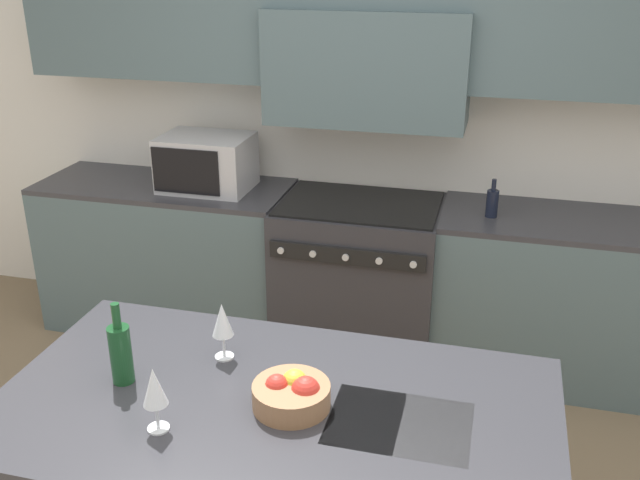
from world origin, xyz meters
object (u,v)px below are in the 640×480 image
object	(u,v)px
wine_glass_near	(154,389)
fruit_bowl	(292,393)
microwave	(206,163)
wine_bottle	(121,352)
range_stove	(358,278)
oil_bottle_on_counter	(492,203)
wine_glass_far	(222,321)

from	to	relation	value
wine_glass_near	fruit_bowl	distance (m)	0.43
microwave	wine_bottle	distance (m)	1.93
microwave	range_stove	bearing A→B (deg)	-1.17
wine_bottle	wine_glass_near	bearing A→B (deg)	-41.99
wine_bottle	oil_bottle_on_counter	world-z (taller)	wine_bottle
wine_glass_far	fruit_bowl	distance (m)	0.40
range_stove	fruit_bowl	bearing A→B (deg)	-85.11
range_stove	wine_glass_near	bearing A→B (deg)	-95.69
range_stove	wine_glass_near	xyz separation A→B (m)	(-0.21, -2.06, 0.58)
range_stove	fruit_bowl	distance (m)	1.91
fruit_bowl	oil_bottle_on_counter	distance (m)	1.89
microwave	oil_bottle_on_counter	distance (m)	1.63
wine_glass_near	wine_bottle	bearing A→B (deg)	138.01
oil_bottle_on_counter	wine_bottle	bearing A→B (deg)	-122.33
fruit_bowl	wine_glass_far	bearing A→B (deg)	145.99
microwave	oil_bottle_on_counter	world-z (taller)	microwave
range_stove	wine_glass_near	distance (m)	2.15
microwave	wine_glass_near	size ratio (longest dim) A/B	2.36
wine_glass_near	fruit_bowl	xyz separation A→B (m)	(0.36, 0.22, -0.10)
range_stove	wine_glass_far	size ratio (longest dim) A/B	4.32
microwave	wine_bottle	bearing A→B (deg)	-75.64
microwave	wine_glass_near	distance (m)	2.19
wine_bottle	wine_glass_near	world-z (taller)	wine_bottle
microwave	wine_bottle	world-z (taller)	microwave
microwave	wine_glass_near	xyz separation A→B (m)	(0.71, -2.08, -0.05)
wine_glass_near	oil_bottle_on_counter	xyz separation A→B (m)	(0.92, 2.02, -0.03)
wine_glass_near	oil_bottle_on_counter	distance (m)	2.22
wine_glass_near	wine_glass_far	size ratio (longest dim) A/B	1.00
wine_glass_far	range_stove	bearing A→B (deg)	84.34
range_stove	wine_glass_near	world-z (taller)	wine_glass_near
wine_bottle	fruit_bowl	world-z (taller)	wine_bottle
microwave	wine_glass_near	world-z (taller)	microwave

